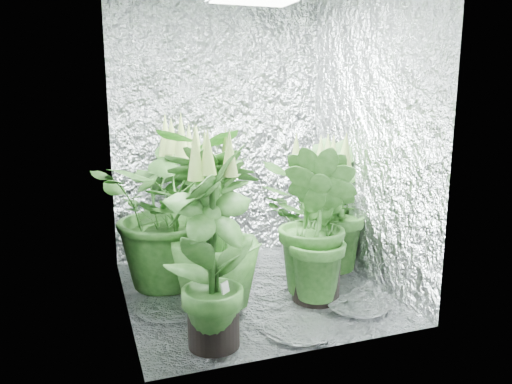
{
  "coord_description": "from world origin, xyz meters",
  "views": [
    {
      "loc": [
        -1.0,
        -2.87,
        1.3
      ],
      "look_at": [
        0.01,
        0.0,
        0.66
      ],
      "focal_mm": 35.0,
      "sensor_mm": 36.0,
      "label": 1
    }
  ],
  "objects_px": {
    "plant_d": "(214,230)",
    "plant_g": "(318,226)",
    "plant_a": "(172,208)",
    "plant_b": "(185,203)",
    "circulation_fan": "(310,241)",
    "plant_e": "(314,220)",
    "plant_f": "(212,249)",
    "plant_c": "(331,208)"
  },
  "relations": [
    {
      "from": "plant_d",
      "to": "plant_g",
      "type": "distance_m",
      "value": 0.63
    },
    {
      "from": "plant_a",
      "to": "plant_b",
      "type": "distance_m",
      "value": 0.44
    },
    {
      "from": "plant_g",
      "to": "circulation_fan",
      "type": "xyz_separation_m",
      "value": [
        0.28,
        0.68,
        -0.33
      ]
    },
    {
      "from": "plant_a",
      "to": "plant_e",
      "type": "xyz_separation_m",
      "value": [
        0.95,
        -0.1,
        -0.14
      ]
    },
    {
      "from": "plant_b",
      "to": "plant_e",
      "type": "xyz_separation_m",
      "value": [
        0.79,
        -0.5,
        -0.08
      ]
    },
    {
      "from": "plant_b",
      "to": "plant_e",
      "type": "distance_m",
      "value": 0.94
    },
    {
      "from": "plant_e",
      "to": "plant_g",
      "type": "bearing_deg",
      "value": -112.98
    },
    {
      "from": "plant_f",
      "to": "circulation_fan",
      "type": "xyz_separation_m",
      "value": [
        1.03,
        1.02,
        -0.37
      ]
    },
    {
      "from": "plant_f",
      "to": "plant_e",
      "type": "bearing_deg",
      "value": 38.19
    },
    {
      "from": "plant_c",
      "to": "circulation_fan",
      "type": "relative_size",
      "value": 2.86
    },
    {
      "from": "plant_a",
      "to": "plant_c",
      "type": "relative_size",
      "value": 1.15
    },
    {
      "from": "plant_a",
      "to": "circulation_fan",
      "type": "bearing_deg",
      "value": 11.04
    },
    {
      "from": "plant_a",
      "to": "plant_f",
      "type": "height_order",
      "value": "plant_a"
    },
    {
      "from": "plant_c",
      "to": "plant_d",
      "type": "height_order",
      "value": "plant_d"
    },
    {
      "from": "plant_a",
      "to": "plant_d",
      "type": "height_order",
      "value": "plant_a"
    },
    {
      "from": "plant_f",
      "to": "plant_b",
      "type": "bearing_deg",
      "value": 84.74
    },
    {
      "from": "plant_d",
      "to": "plant_f",
      "type": "bearing_deg",
      "value": -106.11
    },
    {
      "from": "plant_c",
      "to": "circulation_fan",
      "type": "distance_m",
      "value": 0.41
    },
    {
      "from": "plant_e",
      "to": "plant_g",
      "type": "xyz_separation_m",
      "value": [
        -0.16,
        -0.37,
        0.08
      ]
    },
    {
      "from": "circulation_fan",
      "to": "plant_d",
      "type": "bearing_deg",
      "value": -151.86
    },
    {
      "from": "plant_f",
      "to": "circulation_fan",
      "type": "distance_m",
      "value": 1.49
    },
    {
      "from": "plant_a",
      "to": "plant_c",
      "type": "height_order",
      "value": "plant_a"
    },
    {
      "from": "plant_e",
      "to": "plant_g",
      "type": "relative_size",
      "value": 0.82
    },
    {
      "from": "plant_a",
      "to": "plant_f",
      "type": "relative_size",
      "value": 1.03
    },
    {
      "from": "plant_b",
      "to": "plant_d",
      "type": "bearing_deg",
      "value": -89.23
    },
    {
      "from": "plant_g",
      "to": "circulation_fan",
      "type": "height_order",
      "value": "plant_g"
    },
    {
      "from": "plant_f",
      "to": "plant_g",
      "type": "height_order",
      "value": "plant_f"
    },
    {
      "from": "plant_b",
      "to": "plant_c",
      "type": "distance_m",
      "value": 1.05
    },
    {
      "from": "plant_d",
      "to": "plant_f",
      "type": "relative_size",
      "value": 0.95
    },
    {
      "from": "plant_c",
      "to": "plant_f",
      "type": "xyz_separation_m",
      "value": [
        -1.06,
        -0.76,
        0.05
      ]
    },
    {
      "from": "plant_c",
      "to": "plant_g",
      "type": "xyz_separation_m",
      "value": [
        -0.32,
        -0.42,
        0.02
      ]
    },
    {
      "from": "plant_b",
      "to": "plant_c",
      "type": "bearing_deg",
      "value": -25.55
    },
    {
      "from": "plant_f",
      "to": "plant_g",
      "type": "relative_size",
      "value": 1.06
    },
    {
      "from": "plant_a",
      "to": "plant_b",
      "type": "height_order",
      "value": "plant_a"
    },
    {
      "from": "plant_e",
      "to": "circulation_fan",
      "type": "relative_size",
      "value": 2.45
    },
    {
      "from": "plant_a",
      "to": "plant_f",
      "type": "distance_m",
      "value": 0.81
    },
    {
      "from": "plant_c",
      "to": "plant_g",
      "type": "height_order",
      "value": "plant_g"
    },
    {
      "from": "plant_c",
      "to": "circulation_fan",
      "type": "xyz_separation_m",
      "value": [
        -0.04,
        0.26,
        -0.31
      ]
    },
    {
      "from": "plant_e",
      "to": "plant_f",
      "type": "relative_size",
      "value": 0.77
    },
    {
      "from": "plant_b",
      "to": "plant_d",
      "type": "distance_m",
      "value": 0.79
    },
    {
      "from": "plant_d",
      "to": "plant_g",
      "type": "xyz_separation_m",
      "value": [
        0.62,
        -0.08,
        -0.01
      ]
    },
    {
      "from": "plant_c",
      "to": "plant_e",
      "type": "xyz_separation_m",
      "value": [
        -0.16,
        -0.05,
        -0.06
      ]
    }
  ]
}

